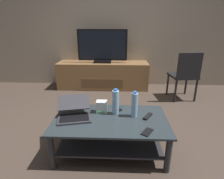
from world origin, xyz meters
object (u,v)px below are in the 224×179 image
object	(u,v)px
water_bottle_near	(135,105)
water_bottle_far	(116,102)
coffee_table	(111,129)
laptop	(74,111)
media_cabinet	(103,75)
soundbar_remote	(117,108)
dining_chair	(185,74)
router_box	(102,107)
television	(102,47)
tv_remote	(148,116)
cell_phone	(147,132)

from	to	relation	value
water_bottle_near	water_bottle_far	distance (m)	0.21
coffee_table	laptop	distance (m)	0.44
laptop	water_bottle_far	xyz separation A→B (m)	(0.45, 0.08, 0.08)
media_cabinet	water_bottle_near	xyz separation A→B (m)	(0.53, -2.08, 0.25)
water_bottle_far	soundbar_remote	xyz separation A→B (m)	(0.02, 0.13, -0.13)
coffee_table	dining_chair	bearing A→B (deg)	50.03
laptop	router_box	distance (m)	0.31
television	dining_chair	world-z (taller)	television
television	water_bottle_far	bearing A→B (deg)	-80.90
soundbar_remote	television	bearing A→B (deg)	70.92
laptop	soundbar_remote	distance (m)	0.51
coffee_table	media_cabinet	distance (m)	2.17
dining_chair	router_box	bearing A→B (deg)	-135.29
router_box	soundbar_remote	world-z (taller)	router_box
tv_remote	soundbar_remote	world-z (taller)	same
television	laptop	size ratio (longest dim) A/B	2.24
coffee_table	cell_phone	world-z (taller)	cell_phone
television	water_bottle_far	xyz separation A→B (m)	(0.32, -2.01, -0.36)
television	water_bottle_near	bearing A→B (deg)	-75.69
laptop	water_bottle_near	world-z (taller)	water_bottle_near
coffee_table	laptop	size ratio (longest dim) A/B	2.64
soundbar_remote	water_bottle_far	bearing A→B (deg)	-125.87
soundbar_remote	media_cabinet	bearing A→B (deg)	70.81
water_bottle_near	tv_remote	size ratio (longest dim) A/B	1.81
dining_chair	water_bottle_near	xyz separation A→B (m)	(-1.02, -1.45, 0.03)
router_box	laptop	bearing A→B (deg)	-158.56
water_bottle_near	soundbar_remote	world-z (taller)	water_bottle_near
media_cabinet	soundbar_remote	distance (m)	1.93
cell_phone	water_bottle_near	bearing A→B (deg)	140.09
television	soundbar_remote	bearing A→B (deg)	-79.81
media_cabinet	tv_remote	world-z (taller)	media_cabinet
television	tv_remote	xyz separation A→B (m)	(0.67, -2.07, -0.49)
media_cabinet	water_bottle_near	world-z (taller)	water_bottle_near
television	cell_phone	distance (m)	2.50
television	laptop	bearing A→B (deg)	-93.44
coffee_table	media_cabinet	bearing A→B (deg)	97.19
soundbar_remote	water_bottle_near	bearing A→B (deg)	-73.73
media_cabinet	water_bottle_near	size ratio (longest dim) A/B	6.65
laptop	router_box	xyz separation A→B (m)	(0.29, 0.11, 0.01)
water_bottle_far	cell_phone	xyz separation A→B (m)	(0.30, -0.36, -0.14)
water_bottle_far	tv_remote	world-z (taller)	water_bottle_far
router_box	water_bottle_near	size ratio (longest dim) A/B	0.47
water_bottle_near	media_cabinet	bearing A→B (deg)	104.16
dining_chair	soundbar_remote	world-z (taller)	dining_chair
laptop	cell_phone	xyz separation A→B (m)	(0.75, -0.28, -0.05)
laptop	cell_phone	size ratio (longest dim) A/B	3.27
water_bottle_near	television	bearing A→B (deg)	104.31
laptop	router_box	world-z (taller)	laptop
media_cabinet	laptop	xyz separation A→B (m)	(-0.13, -2.11, 0.17)
coffee_table	water_bottle_near	bearing A→B (deg)	14.33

